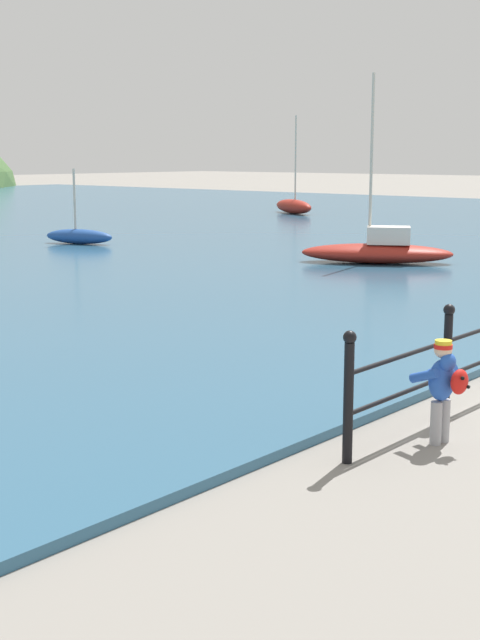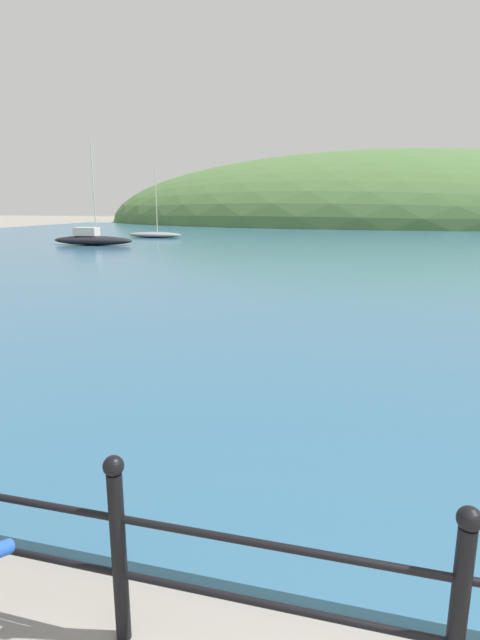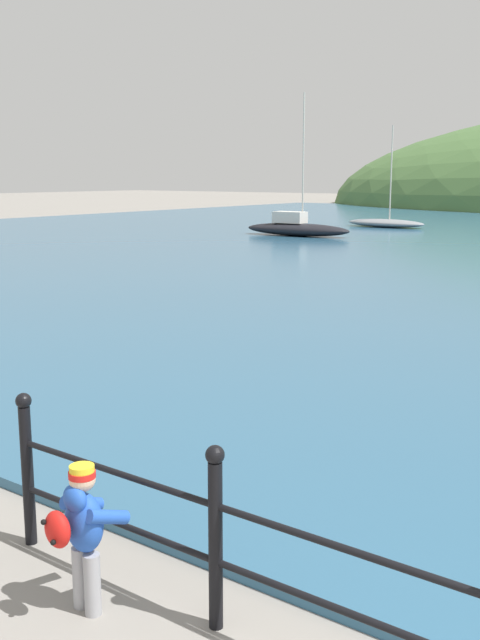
{
  "view_description": "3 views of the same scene",
  "coord_description": "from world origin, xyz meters",
  "px_view_note": "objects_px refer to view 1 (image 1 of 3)",
  "views": [
    {
      "loc": [
        -10.58,
        -2.7,
        2.72
      ],
      "look_at": [
        -2.36,
        4.31,
        0.71
      ],
      "focal_mm": 50.0,
      "sensor_mm": 36.0,
      "label": 1
    },
    {
      "loc": [
        -1.0,
        -0.75,
        2.57
      ],
      "look_at": [
        -2.7,
        5.52,
        1.06
      ],
      "focal_mm": 28.0,
      "sensor_mm": 36.0,
      "label": 2
    },
    {
      "loc": [
        0.33,
        -1.83,
        2.81
      ],
      "look_at": [
        -4.61,
        4.79,
        1.2
      ],
      "focal_mm": 42.0,
      "sensor_mm": 36.0,
      "label": 3
    }
  ],
  "objects_px": {
    "boat_far_left": "(294,206)",
    "boat_nearest_quay": "(378,250)",
    "boat_twin_mast": "(79,236)",
    "child_in_coat": "(443,382)"
  },
  "relations": [
    {
      "from": "boat_far_left",
      "to": "child_in_coat",
      "type": "bearing_deg",
      "value": -140.39
    },
    {
      "from": "boat_far_left",
      "to": "boat_nearest_quay",
      "type": "distance_m",
      "value": 18.63
    },
    {
      "from": "child_in_coat",
      "to": "boat_twin_mast",
      "type": "bearing_deg",
      "value": 60.62
    },
    {
      "from": "boat_twin_mast",
      "to": "boat_far_left",
      "type": "bearing_deg",
      "value": 13.06
    },
    {
      "from": "child_in_coat",
      "to": "boat_nearest_quay",
      "type": "xyz_separation_m",
      "value": [
        11.27,
        7.7,
        -0.2
      ]
    },
    {
      "from": "boat_nearest_quay",
      "to": "boat_twin_mast",
      "type": "height_order",
      "value": "boat_nearest_quay"
    },
    {
      "from": "boat_far_left",
      "to": "boat_nearest_quay",
      "type": "bearing_deg",
      "value": -136.53
    },
    {
      "from": "child_in_coat",
      "to": "boat_far_left",
      "type": "bearing_deg",
      "value": 39.61
    },
    {
      "from": "child_in_coat",
      "to": "boat_nearest_quay",
      "type": "height_order",
      "value": "boat_nearest_quay"
    },
    {
      "from": "child_in_coat",
      "to": "boat_nearest_quay",
      "type": "distance_m",
      "value": 13.66
    }
  ]
}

